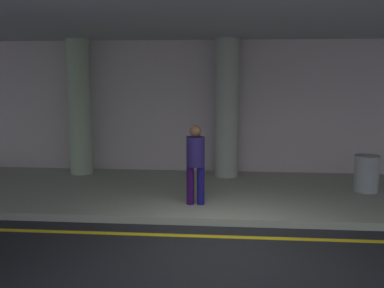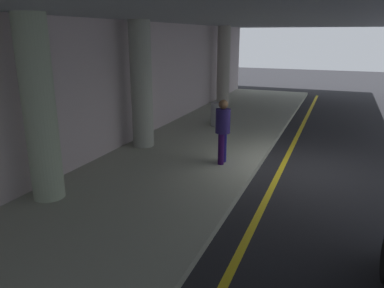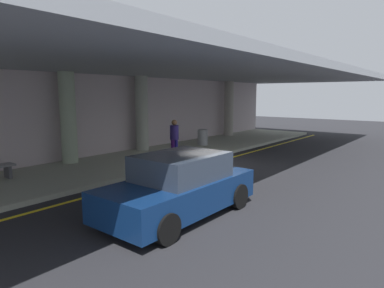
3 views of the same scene
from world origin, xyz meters
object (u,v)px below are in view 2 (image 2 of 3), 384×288
object	(u,v)px
support_column_right_mid	(223,65)
trash_bin_steel	(218,114)
traveler_with_luggage	(223,127)
support_column_left_mid	(40,111)
support_column_center	(141,85)

from	to	relation	value
support_column_right_mid	trash_bin_steel	bearing A→B (deg)	-164.43
support_column_right_mid	traveler_with_luggage	size ratio (longest dim) A/B	2.17
support_column_left_mid	traveler_with_luggage	world-z (taller)	support_column_left_mid
support_column_left_mid	support_column_center	size ratio (longest dim) A/B	1.00
support_column_left_mid	traveler_with_luggage	xyz separation A→B (m)	(3.38, -2.69, -0.86)
support_column_center	trash_bin_steel	world-z (taller)	support_column_center
trash_bin_steel	support_column_left_mid	bearing A→B (deg)	169.77
support_column_left_mid	support_column_center	bearing A→B (deg)	0.00
support_column_left_mid	trash_bin_steel	xyz separation A→B (m)	(7.28, -1.31, -1.40)
support_column_left_mid	support_column_center	xyz separation A→B (m)	(4.00, 0.00, 0.00)
support_column_left_mid	support_column_center	distance (m)	4.00
trash_bin_steel	traveler_with_luggage	bearing A→B (deg)	-160.55
trash_bin_steel	support_column_right_mid	bearing A→B (deg)	15.57
support_column_right_mid	trash_bin_steel	xyz separation A→B (m)	(-4.72, -1.31, -1.40)
support_column_left_mid	trash_bin_steel	size ratio (longest dim) A/B	4.29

